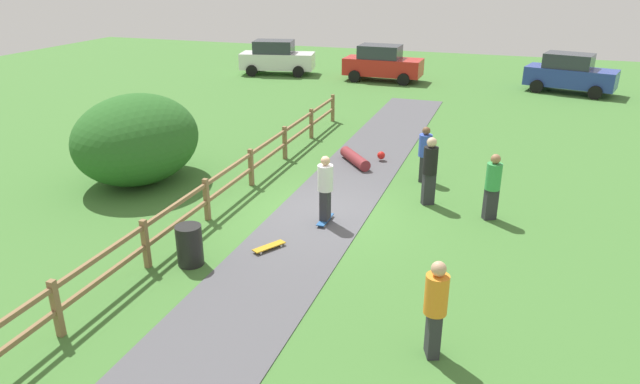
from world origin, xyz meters
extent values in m
plane|color=#427533|center=(0.00, 0.00, 0.00)|extent=(60.00, 60.00, 0.00)
cube|color=#515156|center=(0.00, 0.00, 0.01)|extent=(2.40, 28.00, 0.02)
cube|color=olive|center=(-2.60, -6.43, 0.55)|extent=(0.12, 0.12, 1.10)
cube|color=olive|center=(-2.60, -3.86, 0.55)|extent=(0.12, 0.12, 1.10)
cube|color=olive|center=(-2.60, -1.29, 0.55)|extent=(0.12, 0.12, 1.10)
cube|color=olive|center=(-2.60, 1.29, 0.55)|extent=(0.12, 0.12, 1.10)
cube|color=olive|center=(-2.60, 3.86, 0.55)|extent=(0.12, 0.12, 1.10)
cube|color=olive|center=(-2.60, 6.43, 0.55)|extent=(0.12, 0.12, 1.10)
cube|color=olive|center=(-2.60, 9.00, 0.55)|extent=(0.12, 0.12, 1.10)
cube|color=olive|center=(-2.60, 0.00, 0.50)|extent=(0.08, 18.00, 0.09)
cube|color=olive|center=(-2.60, 0.00, 0.95)|extent=(0.08, 18.00, 0.09)
ellipsoid|color=#286023|center=(-5.87, 0.55, 1.29)|extent=(3.35, 4.02, 2.58)
cylinder|color=black|center=(-1.80, -3.44, 0.45)|extent=(0.56, 0.56, 0.90)
cube|color=#265999|center=(0.27, -0.50, 0.09)|extent=(0.21, 0.80, 0.02)
cylinder|color=silver|center=(0.20, -0.22, 0.05)|extent=(0.03, 0.06, 0.06)
cylinder|color=silver|center=(0.35, -0.22, 0.05)|extent=(0.03, 0.06, 0.06)
cylinder|color=silver|center=(0.19, -0.78, 0.05)|extent=(0.03, 0.06, 0.06)
cylinder|color=silver|center=(0.34, -0.78, 0.05)|extent=(0.03, 0.06, 0.06)
cube|color=#2D2D33|center=(0.27, -0.50, 0.49)|extent=(0.20, 0.32, 0.77)
cylinder|color=white|center=(0.27, -0.50, 1.20)|extent=(0.38, 0.38, 0.64)
sphere|color=tan|center=(0.27, -0.50, 1.64)|extent=(0.23, 0.23, 0.23)
cylinder|color=maroon|center=(-0.25, 4.05, 0.20)|extent=(1.31, 1.49, 0.36)
sphere|color=red|center=(0.47, 4.64, 0.20)|extent=(0.26, 0.26, 0.26)
cube|color=#BF8C19|center=(-0.47, -2.30, 0.09)|extent=(0.58, 0.79, 0.02)
cylinder|color=silver|center=(-0.39, -2.02, 0.05)|extent=(0.06, 0.07, 0.06)
cylinder|color=silver|center=(-0.26, -2.10, 0.05)|extent=(0.06, 0.07, 0.06)
cylinder|color=silver|center=(-0.67, -2.50, 0.05)|extent=(0.06, 0.07, 0.06)
cylinder|color=silver|center=(-0.55, -2.58, 0.05)|extent=(0.06, 0.07, 0.06)
cube|color=#2D2D33|center=(2.49, 1.55, 0.44)|extent=(0.38, 0.34, 0.87)
cylinder|color=black|center=(2.49, 1.55, 1.24)|extent=(0.52, 0.52, 0.73)
sphere|color=beige|center=(2.49, 1.55, 1.73)|extent=(0.26, 0.26, 0.26)
cube|color=#2D2D33|center=(4.13, 1.10, 0.40)|extent=(0.38, 0.33, 0.81)
cylinder|color=green|center=(4.13, 1.10, 1.14)|extent=(0.52, 0.52, 0.67)
sphere|color=#9E704C|center=(4.13, 1.10, 1.60)|extent=(0.24, 0.24, 0.24)
cube|color=#2D2D33|center=(2.08, 3.27, 0.39)|extent=(0.22, 0.33, 0.78)
cylinder|color=blue|center=(2.08, 3.27, 1.10)|extent=(0.40, 0.40, 0.65)
sphere|color=brown|center=(2.08, 3.27, 1.55)|extent=(0.23, 0.23, 0.23)
cube|color=#2D2D33|center=(3.59, -4.84, 0.41)|extent=(0.30, 0.37, 0.82)
cylinder|color=orange|center=(3.59, -4.84, 1.16)|extent=(0.49, 0.49, 0.68)
sphere|color=tan|center=(3.59, -4.84, 1.62)|extent=(0.25, 0.25, 0.25)
cube|color=#283D99|center=(6.86, 18.14, 0.77)|extent=(4.49, 2.67, 0.90)
cube|color=#2D333D|center=(6.67, 18.19, 1.57)|extent=(2.51, 2.05, 0.70)
cylinder|color=black|center=(8.38, 18.66, 0.32)|extent=(0.68, 0.39, 0.64)
cylinder|color=black|center=(7.96, 16.95, 0.32)|extent=(0.68, 0.39, 0.64)
cylinder|color=black|center=(5.77, 19.32, 0.32)|extent=(0.68, 0.39, 0.64)
cylinder|color=black|center=(5.34, 17.61, 0.32)|extent=(0.68, 0.39, 0.64)
cube|color=red|center=(-2.66, 18.14, 0.77)|extent=(4.23, 1.76, 0.90)
cube|color=#2D333D|center=(-2.86, 18.14, 1.57)|extent=(2.22, 1.59, 0.70)
cylinder|color=black|center=(-1.30, 19.00, 0.32)|extent=(0.64, 0.25, 0.64)
cylinder|color=black|center=(-1.32, 17.24, 0.32)|extent=(0.64, 0.25, 0.64)
cylinder|color=black|center=(-4.00, 19.04, 0.32)|extent=(0.64, 0.25, 0.64)
cylinder|color=black|center=(-4.02, 17.28, 0.32)|extent=(0.64, 0.25, 0.64)
cube|color=silver|center=(-8.91, 18.14, 0.77)|extent=(4.46, 2.54, 0.90)
cube|color=#2D333D|center=(-9.11, 18.09, 1.57)|extent=(2.48, 1.99, 0.70)
cylinder|color=black|center=(-7.78, 19.28, 0.32)|extent=(0.68, 0.37, 0.64)
cylinder|color=black|center=(-7.41, 17.56, 0.32)|extent=(0.68, 0.37, 0.64)
cylinder|color=black|center=(-10.42, 18.71, 0.32)|extent=(0.68, 0.37, 0.64)
cylinder|color=black|center=(-10.05, 16.99, 0.32)|extent=(0.68, 0.37, 0.64)
camera|label=1|loc=(4.40, -12.85, 6.06)|focal=32.14mm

